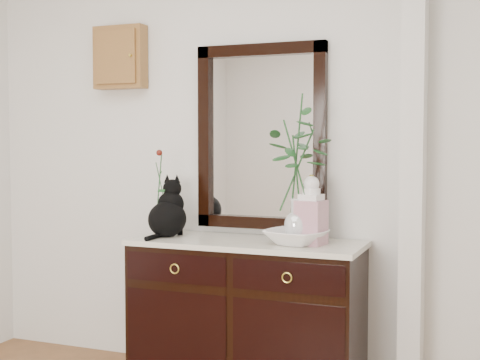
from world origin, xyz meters
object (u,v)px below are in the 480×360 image
at_px(sideboard, 246,305).
at_px(lotus_bowl, 296,237).
at_px(ginger_jar, 311,209).
at_px(cat, 167,207).

relative_size(sideboard, lotus_bowl, 4.04).
distance_m(sideboard, ginger_jar, 0.69).
xyz_separation_m(cat, ginger_jar, (0.88, 0.01, 0.02)).
xyz_separation_m(sideboard, lotus_bowl, (0.31, -0.04, 0.42)).
bearing_deg(sideboard, cat, -177.56).
distance_m(sideboard, cat, 0.74).
height_order(cat, ginger_jar, ginger_jar).
distance_m(lotus_bowl, ginger_jar, 0.17).
bearing_deg(ginger_jar, cat, -179.65).
xyz_separation_m(lotus_bowl, ginger_jar, (0.08, 0.02, 0.15)).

